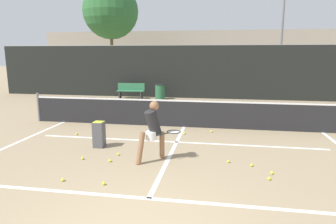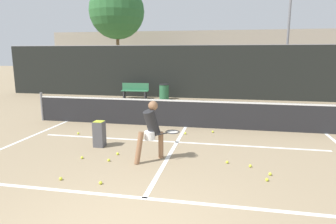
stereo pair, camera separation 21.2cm
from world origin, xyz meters
name	(u,v)px [view 1 (the left image)]	position (x,y,z in m)	size (l,w,h in m)	color
court_baseline_near	(149,198)	(0.00, 1.16, 0.00)	(11.00, 0.10, 0.01)	white
court_service_line	(177,142)	(0.00, 4.63, 0.00)	(8.25, 0.10, 0.01)	white
court_center_mark	(172,151)	(0.00, 3.81, 0.00)	(0.10, 5.30, 0.01)	white
court_sideline_left	(17,142)	(-4.51, 3.81, 0.00)	(0.10, 6.30, 0.01)	white
net	(184,113)	(0.00, 6.46, 0.51)	(11.09, 0.09, 1.07)	slate
fence_back	(199,72)	(0.00, 13.33, 1.48)	(24.00, 0.06, 2.97)	black
player_practicing	(153,128)	(-0.34, 3.06, 0.79)	(1.08, 0.84, 1.44)	#8C6042
tennis_ball_scattered_0	(211,131)	(0.96, 5.89, 0.03)	(0.07, 0.07, 0.07)	#D1E033
tennis_ball_scattered_1	(110,161)	(-1.32, 2.77, 0.03)	(0.07, 0.07, 0.07)	#D1E033
tennis_ball_scattered_2	(118,154)	(-1.29, 3.25, 0.03)	(0.07, 0.07, 0.07)	#D1E033
tennis_ball_scattered_3	(63,180)	(-1.87, 1.58, 0.03)	(0.07, 0.07, 0.07)	#D1E033
tennis_ball_scattered_4	(272,173)	(2.32, 2.65, 0.03)	(0.07, 0.07, 0.07)	#D1E033
tennis_ball_scattered_5	(77,134)	(-3.20, 4.86, 0.03)	(0.07, 0.07, 0.07)	#D1E033
tennis_ball_scattered_6	(83,158)	(-2.03, 2.81, 0.03)	(0.07, 0.07, 0.07)	#D1E033
tennis_ball_scattered_7	(252,165)	(1.94, 3.04, 0.03)	(0.07, 0.07, 0.07)	#D1E033
tennis_ball_scattered_8	(104,183)	(-1.00, 1.55, 0.03)	(0.07, 0.07, 0.07)	#D1E033
tennis_ball_scattered_9	(269,178)	(2.22, 2.34, 0.03)	(0.07, 0.07, 0.07)	#D1E033
tennis_ball_scattered_10	(228,161)	(1.43, 3.19, 0.03)	(0.07, 0.07, 0.07)	#D1E033
tennis_ball_scattered_11	(184,133)	(0.12, 5.52, 0.03)	(0.07, 0.07, 0.07)	#D1E033
ball_hopper	(99,134)	(-2.02, 3.83, 0.37)	(0.28, 0.28, 0.71)	#4C4C51
courtside_bench	(131,90)	(-3.74, 12.58, 0.47)	(1.55, 0.46, 0.86)	#33724C
trash_bin	(160,92)	(-2.05, 12.53, 0.43)	(0.55, 0.55, 0.85)	#28603D
parked_car	(246,84)	(2.82, 15.84, 0.58)	(1.78, 4.15, 1.38)	navy
floodlight_mast	(283,17)	(5.34, 18.82, 4.98)	(1.10, 0.24, 7.73)	slate
tree_west	(111,11)	(-8.61, 23.08, 6.20)	(4.93, 4.93, 8.67)	brown
building_far	(209,54)	(0.00, 29.19, 2.40)	(36.00, 2.40, 4.80)	gray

